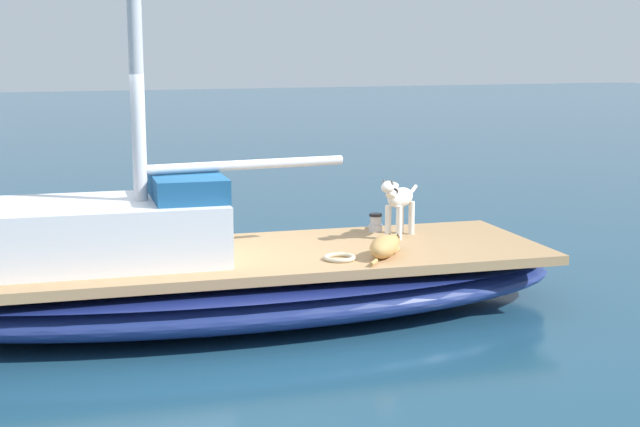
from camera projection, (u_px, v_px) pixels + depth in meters
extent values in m
plane|color=navy|center=(233.00, 315.00, 9.28)|extent=(120.00, 120.00, 0.00)
ellipsoid|color=navy|center=(232.00, 289.00, 9.23)|extent=(3.52, 7.49, 0.56)
ellipsoid|color=navy|center=(232.00, 273.00, 9.20)|extent=(3.53, 7.52, 0.08)
cube|color=tan|center=(232.00, 259.00, 9.18)|extent=(2.99, 6.85, 0.10)
cylinder|color=silver|center=(245.00, 165.00, 9.21)|extent=(0.10, 2.20, 0.10)
cube|color=silver|center=(111.00, 231.00, 8.79)|extent=(1.70, 2.38, 0.60)
cube|color=navy|center=(186.00, 185.00, 9.03)|extent=(1.42, 0.89, 0.24)
ellipsoid|color=silver|center=(400.00, 197.00, 9.97)|extent=(0.49, 0.54, 0.22)
cylinder|color=silver|center=(399.00, 223.00, 9.83)|extent=(0.07, 0.07, 0.38)
cylinder|color=silver|center=(388.00, 222.00, 9.89)|extent=(0.07, 0.07, 0.38)
cylinder|color=silver|center=(411.00, 218.00, 10.14)|extent=(0.07, 0.07, 0.38)
cylinder|color=silver|center=(401.00, 217.00, 10.20)|extent=(0.07, 0.07, 0.38)
cylinder|color=silver|center=(392.00, 190.00, 9.75)|extent=(0.20, 0.22, 0.19)
ellipsoid|color=silver|center=(388.00, 187.00, 9.63)|extent=(0.24, 0.25, 0.13)
cone|color=#504E4A|center=(392.00, 182.00, 9.60)|extent=(0.05, 0.05, 0.06)
cone|color=#504E4A|center=(384.00, 181.00, 9.64)|extent=(0.05, 0.05, 0.06)
torus|color=black|center=(392.00, 190.00, 9.75)|extent=(0.18, 0.18, 0.10)
cylinder|color=silver|center=(412.00, 191.00, 10.28)|extent=(0.17, 0.20, 0.12)
ellipsoid|color=tan|center=(384.00, 246.00, 9.00)|extent=(0.61, 0.60, 0.22)
ellipsoid|color=tan|center=(394.00, 240.00, 9.35)|extent=(0.23, 0.23, 0.13)
cone|color=#45331C|center=(390.00, 235.00, 9.35)|extent=(0.05, 0.05, 0.05)
cone|color=#45331C|center=(398.00, 235.00, 9.32)|extent=(0.05, 0.05, 0.05)
cylinder|color=tan|center=(384.00, 250.00, 9.23)|extent=(0.17, 0.16, 0.06)
cylinder|color=tan|center=(395.00, 250.00, 9.19)|extent=(0.17, 0.16, 0.06)
cylinder|color=tan|center=(374.00, 262.00, 8.65)|extent=(0.16, 0.15, 0.04)
cylinder|color=#B7B7BC|center=(375.00, 228.00, 10.33)|extent=(0.16, 0.16, 0.08)
cylinder|color=#B7B7BC|center=(376.00, 220.00, 10.31)|extent=(0.13, 0.13, 0.10)
cylinder|color=black|center=(376.00, 215.00, 10.30)|extent=(0.15, 0.15, 0.03)
torus|color=beige|center=(340.00, 258.00, 8.89)|extent=(0.32, 0.32, 0.04)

